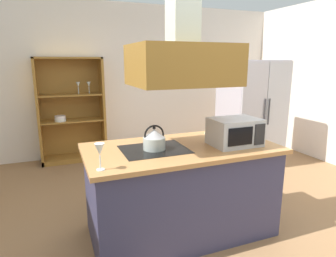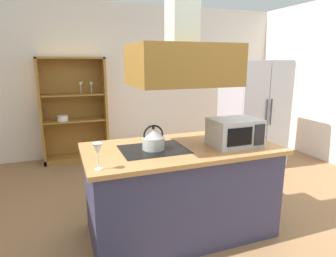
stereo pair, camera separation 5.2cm
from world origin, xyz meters
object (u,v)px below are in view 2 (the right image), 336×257
kettle (153,139)px  wine_glass_on_counter (98,150)px  dish_cabinet (74,116)px  refrigerator (253,113)px  cutting_board (224,135)px  microwave (235,132)px

kettle → wine_glass_on_counter: (-0.54, -0.34, 0.06)m
dish_cabinet → refrigerator: bearing=-24.9°
kettle → cutting_board: bearing=13.5°
dish_cabinet → microwave: bearing=-65.2°
wine_glass_on_counter → refrigerator: bearing=33.6°
refrigerator → microwave: refrigerator is taller
microwave → kettle: bearing=169.8°
microwave → dish_cabinet: bearing=114.8°
cutting_board → microwave: 0.38m
dish_cabinet → wine_glass_on_counter: 3.09m
cutting_board → microwave: microwave is taller
dish_cabinet → microwave: 3.18m
wine_glass_on_counter → dish_cabinet: bearing=90.2°
dish_cabinet → cutting_board: bearing=-60.6°
refrigerator → wine_glass_on_counter: 3.28m
dish_cabinet → wine_glass_on_counter: (0.01, -3.08, 0.28)m
refrigerator → dish_cabinet: 3.02m
dish_cabinet → cutting_board: dish_cabinet is taller
refrigerator → microwave: 2.14m
refrigerator → cutting_board: size_ratio=5.03×
kettle → wine_glass_on_counter: kettle is taller
microwave → wine_glass_on_counter: microwave is taller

